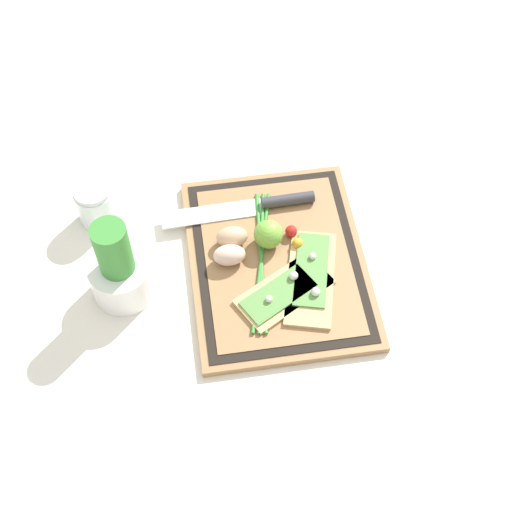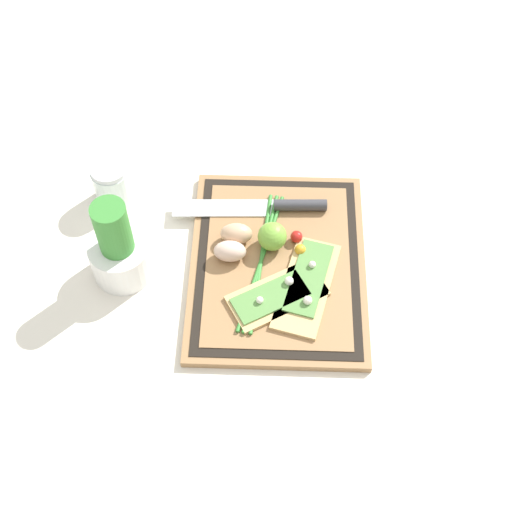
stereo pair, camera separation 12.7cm
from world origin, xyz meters
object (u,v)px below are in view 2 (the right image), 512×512
(pizza_slice_near, at_px, (307,284))
(sauce_jar, at_px, (113,185))
(egg_brown, at_px, (236,234))
(cherry_tomato_red, at_px, (296,237))
(knife, at_px, (275,206))
(pizza_slice_far, at_px, (275,296))
(lime, at_px, (272,236))
(herb_pot, at_px, (119,251))
(cherry_tomato_yellow, at_px, (300,250))
(egg_pink, at_px, (230,251))

(pizza_slice_near, height_order, sauce_jar, sauce_jar)
(egg_brown, relative_size, cherry_tomato_red, 2.61)
(knife, xyz_separation_m, cherry_tomato_red, (-0.07, -0.04, 0.00))
(pizza_slice_far, distance_m, egg_brown, 0.14)
(lime, xyz_separation_m, cherry_tomato_red, (0.01, -0.04, -0.02))
(knife, height_order, cherry_tomato_red, same)
(herb_pot, bearing_deg, cherry_tomato_red, -78.18)
(cherry_tomato_yellow, xyz_separation_m, sauce_jar, (0.13, 0.36, 0.01))
(pizza_slice_near, bearing_deg, cherry_tomato_red, 10.83)
(egg_brown, relative_size, sauce_jar, 0.67)
(sauce_jar, bearing_deg, pizza_slice_far, -125.87)
(sauce_jar, bearing_deg, pizza_slice_near, -118.71)
(egg_brown, xyz_separation_m, lime, (-0.01, -0.07, 0.01))
(cherry_tomato_red, bearing_deg, egg_brown, 91.31)
(egg_pink, height_order, cherry_tomato_red, egg_pink)
(herb_pot, bearing_deg, lime, -78.68)
(pizza_slice_near, distance_m, cherry_tomato_red, 0.10)
(egg_pink, distance_m, sauce_jar, 0.27)
(egg_brown, bearing_deg, herb_pot, 107.25)
(egg_pink, height_order, lime, lime)
(pizza_slice_near, distance_m, cherry_tomato_yellow, 0.07)
(herb_pot, bearing_deg, knife, -63.10)
(pizza_slice_far, relative_size, cherry_tomato_red, 8.34)
(pizza_slice_far, distance_m, cherry_tomato_yellow, 0.11)
(lime, xyz_separation_m, sauce_jar, (0.12, 0.31, -0.01))
(knife, bearing_deg, lime, 176.91)
(egg_brown, bearing_deg, lime, -98.02)
(pizza_slice_near, xyz_separation_m, cherry_tomato_red, (0.10, 0.02, 0.01))
(egg_brown, distance_m, egg_pink, 0.04)
(pizza_slice_far, xyz_separation_m, sauce_jar, (0.23, 0.32, 0.01))
(lime, distance_m, cherry_tomato_red, 0.05)
(egg_pink, bearing_deg, sauce_jar, 57.77)
(herb_pot, height_order, sauce_jar, herb_pot)
(pizza_slice_far, xyz_separation_m, knife, (0.20, 0.00, 0.00))
(egg_pink, bearing_deg, cherry_tomato_yellow, -83.75)
(lime, distance_m, cherry_tomato_yellow, 0.06)
(pizza_slice_near, height_order, cherry_tomato_red, pizza_slice_near)
(cherry_tomato_yellow, distance_m, sauce_jar, 0.38)
(cherry_tomato_red, distance_m, cherry_tomato_yellow, 0.03)
(knife, xyz_separation_m, egg_brown, (-0.08, 0.07, 0.01))
(knife, height_order, egg_brown, egg_brown)
(knife, height_order, herb_pot, herb_pot)
(herb_pot, bearing_deg, egg_pink, -83.00)
(herb_pot, xyz_separation_m, sauce_jar, (0.17, 0.04, -0.03))
(cherry_tomato_yellow, bearing_deg, egg_brown, 77.77)
(lime, bearing_deg, pizza_slice_far, -175.79)
(egg_pink, xyz_separation_m, cherry_tomato_yellow, (0.01, -0.13, -0.01))
(cherry_tomato_red, relative_size, sauce_jar, 0.26)
(pizza_slice_near, bearing_deg, knife, 18.98)
(lime, relative_size, cherry_tomato_yellow, 2.63)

